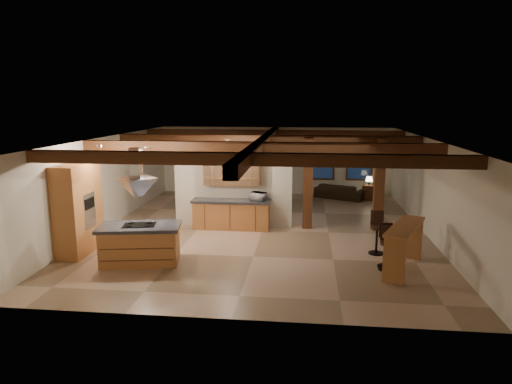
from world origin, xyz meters
The scene contains 23 objects.
ground centered at (0.00, 0.00, 0.00)m, with size 12.00×12.00×0.00m, color tan.
room_walls centered at (0.00, 0.00, 1.78)m, with size 12.00×12.00×12.00m.
ceiling_beams centered at (0.00, 0.00, 2.76)m, with size 10.00×12.00×0.28m.
timber_posts centered at (2.50, 0.50, 1.76)m, with size 2.50×0.30×2.90m.
partition_wall centered at (-1.00, 0.50, 1.10)m, with size 3.80×0.18×2.20m, color beige.
pantry_cabinet centered at (-4.67, -2.60, 1.20)m, with size 0.67×1.60×2.40m.
back_counter centered at (-1.00, 0.11, 0.48)m, with size 2.50×0.66×0.94m.
upper_display_cabinet centered at (-1.00, 0.31, 1.85)m, with size 1.80×0.36×0.95m.
range_hood centered at (-2.76, -3.24, 1.78)m, with size 1.10×1.10×1.40m.
back_windows centered at (2.80, 5.93, 1.50)m, with size 2.70×0.07×1.70m.
framed_art centered at (-1.50, 5.94, 1.70)m, with size 0.65×0.05×0.85m.
recessed_cans centered at (-2.53, -1.93, 2.87)m, with size 3.16×2.46×0.03m.
kitchen_island centered at (-2.76, -3.24, 0.50)m, with size 2.15×1.39×0.99m.
dining_table centered at (-0.29, 2.63, 0.31)m, with size 1.75×0.98×0.62m, color #3C1F0F.
sofa centered at (2.76, 5.19, 0.30)m, with size 2.05×0.80×0.60m, color black.
microwave centered at (-0.14, 0.11, 1.07)m, with size 0.47×0.32×0.26m, color #B2B2B7.
bar_counter centered at (3.69, -3.04, 0.75)m, with size 1.34×2.16×1.11m.
side_table centered at (3.92, 5.06, 0.31)m, with size 0.50×0.50×0.62m, color #3E1E0F.
table_lamp centered at (3.92, 5.06, 0.86)m, with size 0.29×0.29×0.35m.
bar_stool_a centered at (3.30, -2.85, 0.55)m, with size 0.38×0.38×1.08m.
bar_stool_b centered at (3.30, -3.05, 0.54)m, with size 0.37×0.38×1.06m.
bar_stool_c centered at (3.23, -1.85, 0.58)m, with size 0.40×0.40×1.15m.
dining_chairs centered at (-0.29, 2.63, 0.55)m, with size 1.65×1.65×1.08m.
Camera 1 is at (1.31, -13.78, 3.99)m, focal length 32.00 mm.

